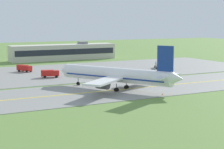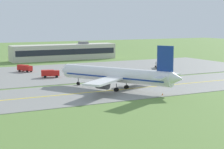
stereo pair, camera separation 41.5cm
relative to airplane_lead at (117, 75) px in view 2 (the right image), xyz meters
The scene contains 10 objects.
ground_plane 5.10m from the airplane_lead, behind, with size 500.00×500.00×0.00m, color olive.
taxiway_strip 5.06m from the airplane_lead, behind, with size 240.00×28.00×0.10m, color gray.
apron_pad 42.33m from the airplane_lead, 80.37° to the left, with size 140.00×52.00×0.10m, color gray.
taxiway_centreline 5.02m from the airplane_lead, behind, with size 220.00×0.60×0.01m, color yellow.
airplane_lead is the anchor object (origin of this frame).
service_truck_fuel 50.80m from the airplane_lead, 104.29° to the left, with size 4.82×6.21×2.60m.
service_truck_catering 32.13m from the airplane_lead, 106.06° to the left, with size 6.34×3.79×2.60m.
service_truck_pushback 52.17m from the airplane_lead, 43.03° to the left, with size 4.35×6.31×2.65m.
terminal_building 87.77m from the airplane_lead, 78.90° to the left, with size 51.93×9.76×8.67m.
traffic_cone_near_edge 14.76m from the airplane_lead, 63.28° to the right, with size 0.44×0.44×0.60m, color orange.
Camera 2 is at (-47.43, -93.40, 18.98)m, focal length 62.77 mm.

